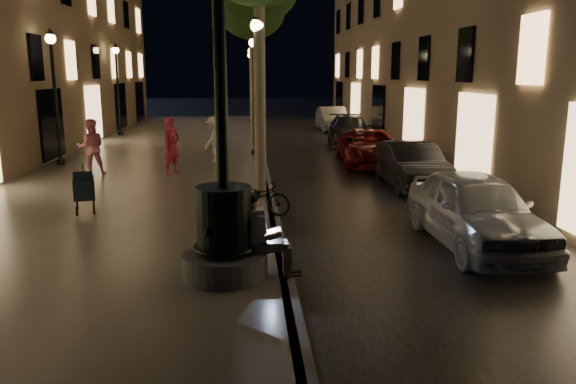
{
  "coord_description": "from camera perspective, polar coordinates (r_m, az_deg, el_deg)",
  "views": [
    {
      "loc": [
        -0.61,
        -6.79,
        3.46
      ],
      "look_at": [
        0.11,
        3.0,
        1.38
      ],
      "focal_mm": 35.0,
      "sensor_mm": 36.0,
      "label": 1
    }
  ],
  "objects": [
    {
      "name": "lamp_left_b",
      "position": [
        21.87,
        -22.69,
        10.46
      ],
      "size": [
        0.36,
        0.36,
        4.81
      ],
      "color": "black",
      "rests_on": "promenade"
    },
    {
      "name": "ground",
      "position": [
        22.07,
        -2.57,
        2.92
      ],
      "size": [
        120.0,
        120.0,
        0.0
      ],
      "primitive_type": "plane",
      "color": "black",
      "rests_on": "ground"
    },
    {
      "name": "car_third",
      "position": [
        21.82,
        8.35,
        4.5
      ],
      "size": [
        2.55,
        5.01,
        1.36
      ],
      "primitive_type": "imported",
      "rotation": [
        0.0,
        0.0,
        -0.06
      ],
      "color": "maroon",
      "rests_on": "ground"
    },
    {
      "name": "tree_third",
      "position": [
        26.93,
        -3.7,
        17.63
      ],
      "size": [
        3.0,
        3.0,
        7.2
      ],
      "color": "#6B604C",
      "rests_on": "promenade"
    },
    {
      "name": "tree_far",
      "position": [
        32.93,
        -3.67,
        17.1
      ],
      "size": [
        3.0,
        3.0,
        7.5
      ],
      "color": "#6B604C",
      "rests_on": "promenade"
    },
    {
      "name": "seated_man_laptop",
      "position": [
        9.15,
        -2.65,
        -4.17
      ],
      "size": [
        1.0,
        0.34,
        1.37
      ],
      "color": "tan",
      "rests_on": "promenade"
    },
    {
      "name": "lamp_curb_d",
      "position": [
        38.79,
        -3.82,
        11.59
      ],
      "size": [
        0.36,
        0.36,
        4.81
      ],
      "color": "black",
      "rests_on": "promenade"
    },
    {
      "name": "pedestrian_white",
      "position": [
        21.23,
        -7.51,
        5.35
      ],
      "size": [
        1.09,
        1.28,
        1.71
      ],
      "primitive_type": "imported",
      "rotation": [
        0.0,
        0.0,
        4.22
      ],
      "color": "white",
      "rests_on": "promenade"
    },
    {
      "name": "car_second",
      "position": [
        17.65,
        12.4,
        2.68
      ],
      "size": [
        1.53,
        4.27,
        1.4
      ],
      "primitive_type": "imported",
      "rotation": [
        0.0,
        0.0,
        0.01
      ],
      "color": "black",
      "rests_on": "ground"
    },
    {
      "name": "fountain_lamppost",
      "position": [
        9.08,
        -6.54,
        -2.46
      ],
      "size": [
        1.4,
        1.4,
        5.21
      ],
      "color": "#59595B",
      "rests_on": "promenade"
    },
    {
      "name": "pedestrian_red",
      "position": [
        18.89,
        -11.74,
        4.62
      ],
      "size": [
        0.77,
        0.81,
        1.86
      ],
      "primitive_type": "imported",
      "rotation": [
        0.0,
        0.0,
        0.91
      ],
      "color": "#AB223E",
      "rests_on": "promenade"
    },
    {
      "name": "bicycle",
      "position": [
        13.17,
        -3.19,
        -0.49
      ],
      "size": [
        1.72,
        1.07,
        0.85
      ],
      "primitive_type": "imported",
      "rotation": [
        0.0,
        0.0,
        1.24
      ],
      "color": "black",
      "rests_on": "promenade"
    },
    {
      "name": "lamp_curb_a",
      "position": [
        14.8,
        -3.06,
        11.06
      ],
      "size": [
        0.36,
        0.36,
        4.81
      ],
      "color": "black",
      "rests_on": "promenade"
    },
    {
      "name": "lamp_curb_b",
      "position": [
        22.79,
        -3.49,
        11.36
      ],
      "size": [
        0.36,
        0.36,
        4.81
      ],
      "color": "black",
      "rests_on": "promenade"
    },
    {
      "name": "cobble_lane",
      "position": [
        22.36,
        5.15,
        3.02
      ],
      "size": [
        6.0,
        45.0,
        0.02
      ],
      "primitive_type": "cube",
      "color": "black",
      "rests_on": "ground"
    },
    {
      "name": "lamp_curb_c",
      "position": [
        30.79,
        -3.7,
        11.51
      ],
      "size": [
        0.36,
        0.36,
        4.81
      ],
      "color": "black",
      "rests_on": "promenade"
    },
    {
      "name": "stroller",
      "position": [
        14.21,
        -20.01,
        0.34
      ],
      "size": [
        0.67,
        1.14,
        1.15
      ],
      "rotation": [
        0.0,
        0.0,
        0.26
      ],
      "color": "black",
      "rests_on": "promenade"
    },
    {
      "name": "curb_strip",
      "position": [
        22.06,
        -2.57,
        3.17
      ],
      "size": [
        0.25,
        45.0,
        0.2
      ],
      "primitive_type": "cube",
      "color": "#59595B",
      "rests_on": "ground"
    },
    {
      "name": "lamp_left_c",
      "position": [
        31.53,
        -16.96,
        11.03
      ],
      "size": [
        0.36,
        0.36,
        4.81
      ],
      "color": "black",
      "rests_on": "promenade"
    },
    {
      "name": "pedestrian_pink",
      "position": [
        19.43,
        -19.37,
        4.34
      ],
      "size": [
        1.04,
        0.91,
        1.83
      ],
      "primitive_type": "imported",
      "rotation": [
        0.0,
        0.0,
        3.42
      ],
      "color": "#BF6575",
      "rests_on": "promenade"
    },
    {
      "name": "promenade",
      "position": [
        22.31,
        -12.91,
        2.98
      ],
      "size": [
        8.0,
        45.0,
        0.2
      ],
      "primitive_type": "cube",
      "color": "slate",
      "rests_on": "ground"
    },
    {
      "name": "car_rear",
      "position": [
        27.84,
        6.23,
        6.21
      ],
      "size": [
        2.45,
        5.08,
        1.43
      ],
      "primitive_type": "imported",
      "rotation": [
        0.0,
        0.0,
        -0.09
      ],
      "color": "#2E3034",
      "rests_on": "ground"
    },
    {
      "name": "car_fifth",
      "position": [
        34.77,
        4.52,
        7.41
      ],
      "size": [
        1.57,
        4.46,
        1.47
      ],
      "primitive_type": "imported",
      "rotation": [
        0.0,
        0.0,
        0.0
      ],
      "color": "#A0A19C",
      "rests_on": "ground"
    },
    {
      "name": "car_front",
      "position": [
        11.98,
        18.57,
        -1.7
      ],
      "size": [
        1.85,
        4.49,
        1.52
      ],
      "primitive_type": "imported",
      "rotation": [
        0.0,
        0.0,
        0.01
      ],
      "color": "#B6B9BE",
      "rests_on": "ground"
    }
  ]
}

